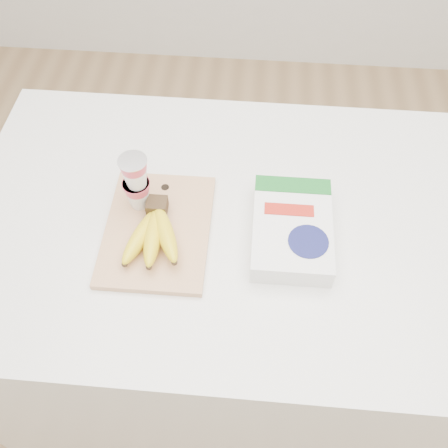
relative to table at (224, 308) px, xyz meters
name	(u,v)px	position (x,y,z in m)	size (l,w,h in m)	color
room	(224,95)	(0.00, 0.00, 0.86)	(4.00, 4.00, 4.00)	tan
table	(224,308)	(0.00, 0.00, 0.00)	(1.30, 0.87, 0.97)	white
cutting_board	(158,230)	(-0.15, -0.06, 0.50)	(0.25, 0.34, 0.02)	tan
bananas	(154,233)	(-0.16, -0.09, 0.53)	(0.15, 0.20, 0.06)	#382816
yogurt_stack	(136,182)	(-0.21, 0.01, 0.59)	(0.07, 0.07, 0.16)	white
cereal_box	(292,229)	(0.16, -0.04, 0.52)	(0.18, 0.27, 0.06)	white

